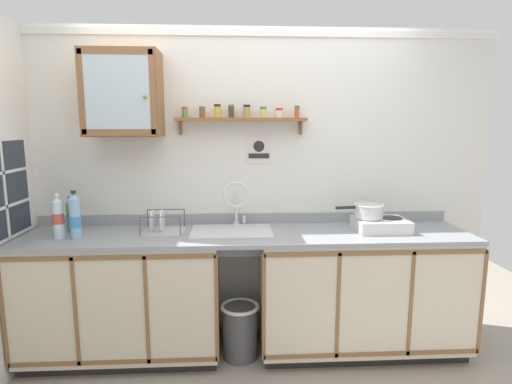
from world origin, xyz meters
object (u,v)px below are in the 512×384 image
object	(u,v)px
bottle_soda_green_1	(71,216)
trash_bin	(240,330)
saucepan	(368,210)
bottle_water_clear_2	(58,218)
bottle_water_blue_0	(75,217)
wall_cabinet	(123,94)
dish_rack	(162,228)
warning_sign	(259,150)
sink	(232,233)
hot_plate_stove	(381,225)

from	to	relation	value
bottle_soda_green_1	trash_bin	world-z (taller)	bottle_soda_green_1
saucepan	bottle_water_clear_2	bearing A→B (deg)	-177.61
bottle_water_blue_0	wall_cabinet	bearing A→B (deg)	38.44
bottle_water_blue_0	dish_rack	xyz separation A→B (m)	(0.56, 0.12, -0.11)
dish_rack	wall_cabinet	world-z (taller)	wall_cabinet
trash_bin	wall_cabinet	bearing A→B (deg)	164.52
saucepan	bottle_soda_green_1	size ratio (longest dim) A/B	1.37
dish_rack	warning_sign	bearing A→B (deg)	19.82
trash_bin	bottle_water_blue_0	bearing A→B (deg)	-179.39
sink	saucepan	xyz separation A→B (m)	(0.99, -0.01, 0.16)
warning_sign	wall_cabinet	bearing A→B (deg)	-171.76
sink	bottle_water_blue_0	size ratio (longest dim) A/B	1.76
hot_plate_stove	warning_sign	world-z (taller)	warning_sign
dish_rack	saucepan	bearing A→B (deg)	-0.34
hot_plate_stove	trash_bin	distance (m)	1.28
hot_plate_stove	wall_cabinet	xyz separation A→B (m)	(-1.85, 0.15, 0.94)
bottle_water_clear_2	warning_sign	bearing A→B (deg)	14.39
bottle_water_clear_2	saucepan	bearing A→B (deg)	2.39
hot_plate_stove	bottle_soda_green_1	bearing A→B (deg)	177.69
hot_plate_stove	dish_rack	bearing A→B (deg)	178.89
bottle_water_blue_0	hot_plate_stove	bearing A→B (deg)	2.40
warning_sign	bottle_water_clear_2	bearing A→B (deg)	-165.61
bottle_water_blue_0	sink	bearing A→B (deg)	6.58
hot_plate_stove	saucepan	size ratio (longest dim) A/B	1.03
hot_plate_stove	warning_sign	bearing A→B (deg)	161.81
bottle_water_blue_0	trash_bin	distance (m)	1.40
hot_plate_stove	wall_cabinet	world-z (taller)	wall_cabinet
saucepan	bottle_water_clear_2	world-z (taller)	bottle_water_clear_2
bottle_soda_green_1	wall_cabinet	xyz separation A→B (m)	(0.40, 0.06, 0.86)
saucepan	bottle_water_blue_0	size ratio (longest dim) A/B	1.08
bottle_water_blue_0	wall_cabinet	size ratio (longest dim) A/B	0.55
hot_plate_stove	bottle_water_clear_2	bearing A→B (deg)	-178.25
bottle_water_blue_0	wall_cabinet	world-z (taller)	wall_cabinet
sink	hot_plate_stove	xyz separation A→B (m)	(1.08, -0.03, 0.06)
bottle_water_blue_0	wall_cabinet	xyz separation A→B (m)	(0.30, 0.24, 0.83)
bottle_soda_green_1	bottle_water_clear_2	bearing A→B (deg)	-98.19
sink	bottle_water_blue_0	distance (m)	1.08
bottle_water_clear_2	dish_rack	size ratio (longest dim) A/B	1.03
warning_sign	saucepan	bearing A→B (deg)	-18.71
saucepan	wall_cabinet	bearing A→B (deg)	175.92
sink	bottle_soda_green_1	world-z (taller)	sink
sink	hot_plate_stove	size ratio (longest dim) A/B	1.58
saucepan	bottle_water_blue_0	xyz separation A→B (m)	(-2.05, -0.11, 0.00)
bottle_soda_green_1	warning_sign	xyz separation A→B (m)	(1.37, 0.20, 0.46)
hot_plate_stove	bottle_water_blue_0	size ratio (longest dim) A/B	1.12
warning_sign	trash_bin	size ratio (longest dim) A/B	0.52
hot_plate_stove	saucepan	bearing A→B (deg)	166.47
saucepan	warning_sign	size ratio (longest dim) A/B	1.71
wall_cabinet	trash_bin	distance (m)	1.89
bottle_water_blue_0	dish_rack	size ratio (longest dim) A/B	1.12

